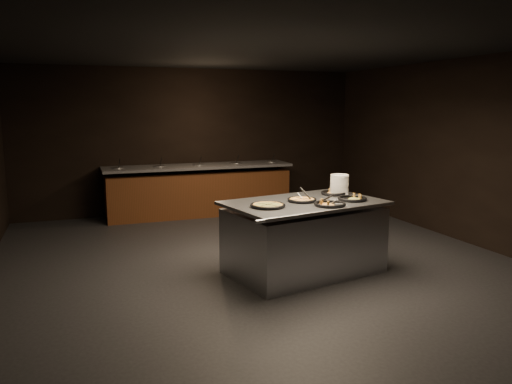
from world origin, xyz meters
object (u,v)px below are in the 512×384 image
at_px(serving_counter, 304,239).
at_px(pan_veggie_whole, 268,205).
at_px(plate_stack, 339,184).
at_px(pan_cheese_whole, 302,200).

distance_m(serving_counter, pan_veggie_whole, 0.79).
bearing_deg(serving_counter, pan_veggie_whole, -174.85).
xyz_separation_m(plate_stack, pan_veggie_whole, (-1.27, -0.51, -0.11)).
height_order(plate_stack, pan_veggie_whole, plate_stack).
height_order(serving_counter, pan_cheese_whole, pan_cheese_whole).
xyz_separation_m(serving_counter, pan_veggie_whole, (-0.57, -0.17, 0.51)).
height_order(serving_counter, pan_veggie_whole, pan_veggie_whole).
height_order(plate_stack, pan_cheese_whole, plate_stack).
distance_m(plate_stack, pan_cheese_whole, 0.80).
height_order(pan_veggie_whole, pan_cheese_whole, same).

